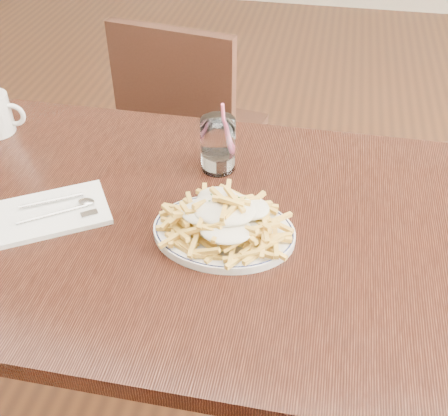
% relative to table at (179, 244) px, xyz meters
% --- Properties ---
extents(floor, '(7.00, 7.00, 0.00)m').
position_rel_table_xyz_m(floor, '(0.00, 0.00, -0.67)').
color(floor, black).
rests_on(floor, ground).
extents(table, '(1.20, 0.80, 0.75)m').
position_rel_table_xyz_m(table, '(0.00, 0.00, 0.00)').
color(table, black).
rests_on(table, ground).
extents(chair_far, '(0.47, 0.47, 0.88)m').
position_rel_table_xyz_m(chair_far, '(-0.18, 0.77, -0.18)').
color(chair_far, black).
rests_on(chair_far, ground).
extents(fries_plate, '(0.34, 0.32, 0.02)m').
position_rel_table_xyz_m(fries_plate, '(0.11, -0.04, 0.09)').
color(fries_plate, white).
rests_on(fries_plate, table).
extents(loaded_fries, '(0.24, 0.19, 0.07)m').
position_rel_table_xyz_m(loaded_fries, '(0.11, -0.04, 0.13)').
color(loaded_fries, gold).
rests_on(loaded_fries, fries_plate).
extents(napkin, '(0.27, 0.24, 0.01)m').
position_rel_table_xyz_m(napkin, '(-0.25, -0.05, 0.08)').
color(napkin, white).
rests_on(napkin, table).
extents(cutlery, '(0.16, 0.15, 0.01)m').
position_rel_table_xyz_m(cutlery, '(-0.25, -0.04, 0.09)').
color(cutlery, silver).
rests_on(cutlery, napkin).
extents(water_glass, '(0.08, 0.08, 0.17)m').
position_rel_table_xyz_m(water_glass, '(0.05, 0.19, 0.13)').
color(water_glass, white).
rests_on(water_glass, table).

